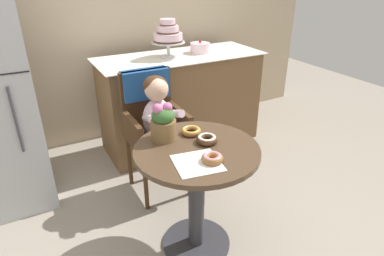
{
  "coord_description": "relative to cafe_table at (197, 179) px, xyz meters",
  "views": [
    {
      "loc": [
        -0.8,
        -1.42,
        1.64
      ],
      "look_at": [
        0.05,
        0.15,
        0.77
      ],
      "focal_mm": 30.97,
      "sensor_mm": 36.0,
      "label": 1
    }
  ],
  "objects": [
    {
      "name": "cafe_table",
      "position": [
        0.0,
        0.0,
        0.0
      ],
      "size": [
        0.72,
        0.72,
        0.72
      ],
      "color": "#4C3826",
      "rests_on": "ground"
    },
    {
      "name": "flower_vase",
      "position": [
        -0.12,
        0.19,
        0.32
      ],
      "size": [
        0.15,
        0.15,
        0.23
      ],
      "color": "brown",
      "rests_on": "cafe_table"
    },
    {
      "name": "ground_plane",
      "position": [
        0.0,
        0.0,
        -0.51
      ],
      "size": [
        8.0,
        8.0,
        0.0
      ],
      "primitive_type": "plane",
      "color": "gray"
    },
    {
      "name": "donut_front",
      "position": [
        0.0,
        -0.16,
        0.24
      ],
      "size": [
        0.12,
        0.12,
        0.04
      ],
      "color": "#936033",
      "rests_on": "cafe_table"
    },
    {
      "name": "seated_child",
      "position": [
        0.03,
        0.6,
        0.17
      ],
      "size": [
        0.27,
        0.32,
        0.73
      ],
      "color": "silver",
      "rests_on": "ground"
    },
    {
      "name": "display_counter",
      "position": [
        0.55,
        1.3,
        -0.05
      ],
      "size": [
        1.56,
        0.62,
        0.9
      ],
      "color": "brown",
      "rests_on": "ground"
    },
    {
      "name": "paper_napkin",
      "position": [
        -0.08,
        -0.14,
        0.21
      ],
      "size": [
        0.27,
        0.27,
        0.0
      ],
      "primitive_type": "cube",
      "rotation": [
        0.0,
        0.0,
        -0.17
      ],
      "color": "white",
      "rests_on": "cafe_table"
    },
    {
      "name": "donut_mid",
      "position": [
        0.08,
        0.03,
        0.23
      ],
      "size": [
        0.12,
        0.12,
        0.04
      ],
      "color": "#4C2D19",
      "rests_on": "cafe_table"
    },
    {
      "name": "tiered_cake_stand",
      "position": [
        0.43,
        1.3,
        0.59
      ],
      "size": [
        0.3,
        0.3,
        0.33
      ],
      "color": "silver",
      "rests_on": "display_counter"
    },
    {
      "name": "back_wall",
      "position": [
        0.0,
        1.85,
        0.84
      ],
      "size": [
        4.8,
        0.1,
        2.7
      ],
      "primitive_type": "cube",
      "color": "#C1AD8E",
      "rests_on": "ground"
    },
    {
      "name": "donut_side",
      "position": [
        0.06,
        0.17,
        0.23
      ],
      "size": [
        0.12,
        0.12,
        0.04
      ],
      "color": "#936033",
      "rests_on": "cafe_table"
    },
    {
      "name": "wicker_chair",
      "position": [
        0.03,
        0.76,
        0.13
      ],
      "size": [
        0.42,
        0.45,
        0.95
      ],
      "rotation": [
        0.0,
        0.0,
        0.04
      ],
      "color": "#472D19",
      "rests_on": "ground"
    },
    {
      "name": "round_layer_cake",
      "position": [
        0.77,
        1.32,
        0.44
      ],
      "size": [
        0.19,
        0.19,
        0.12
      ],
      "color": "silver",
      "rests_on": "display_counter"
    }
  ]
}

